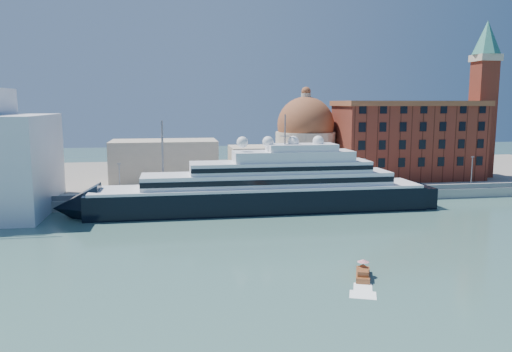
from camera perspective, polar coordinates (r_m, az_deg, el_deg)
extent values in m
plane|color=#396258|center=(92.83, 1.78, -7.02)|extent=(400.00, 400.00, 0.00)
cube|color=gray|center=(125.22, -1.28, -2.41)|extent=(180.00, 10.00, 2.50)
cube|color=slate|center=(165.39, -3.33, 0.12)|extent=(260.00, 72.00, 2.00)
cube|color=slate|center=(120.50, -0.97, -1.94)|extent=(180.00, 0.10, 1.20)
cube|color=black|center=(114.66, 0.40, -2.94)|extent=(76.51, 11.77, 6.38)
cone|color=black|center=(114.88, -19.81, -3.42)|extent=(9.81, 11.77, 11.77)
cube|color=black|center=(126.93, 17.68, -2.33)|extent=(5.89, 10.79, 5.89)
cube|color=white|center=(114.04, 0.40, -1.25)|extent=(74.55, 11.97, 0.59)
cube|color=white|center=(114.11, 1.37, -0.35)|extent=(56.90, 9.81, 2.94)
cube|color=black|center=(109.36, 1.86, -0.73)|extent=(56.90, 0.15, 1.18)
cube|color=white|center=(114.32, 2.82, 1.05)|extent=(41.20, 8.83, 2.55)
cube|color=white|center=(114.70, 4.27, 2.29)|extent=(27.47, 7.85, 2.35)
cube|color=white|center=(115.00, 5.23, 3.28)|extent=(15.70, 6.87, 1.57)
cylinder|color=slate|center=(113.77, 3.34, 5.33)|extent=(0.29, 0.29, 6.87)
sphere|color=white|center=(112.17, -1.57, 3.89)|extent=(2.55, 2.55, 2.55)
sphere|color=white|center=(113.14, 1.39, 3.93)|extent=(2.55, 2.55, 2.55)
sphere|color=white|center=(114.40, 4.29, 3.96)|extent=(2.55, 2.55, 2.55)
sphere|color=white|center=(115.95, 7.12, 3.97)|extent=(2.55, 2.55, 2.55)
cube|color=brown|center=(73.75, 12.12, -11.05)|extent=(3.83, 5.96, 0.94)
cube|color=brown|center=(72.59, 12.14, -10.70)|extent=(2.27, 2.75, 0.76)
cylinder|color=slate|center=(73.82, 12.14, -10.07)|extent=(0.06, 0.06, 1.51)
cone|color=red|center=(73.55, 12.16, -9.44)|extent=(1.70, 1.70, 0.38)
cube|color=maroon|center=(156.59, 16.92, 3.73)|extent=(42.00, 18.00, 22.00)
cube|color=brown|center=(156.16, 17.10, 7.94)|extent=(43.00, 19.00, 1.50)
cube|color=maroon|center=(168.33, 24.39, 5.87)|extent=(6.00, 6.00, 35.00)
cube|color=beige|center=(168.79, 24.78, 12.14)|extent=(7.00, 7.00, 2.00)
cone|color=#397D6D|center=(169.37, 24.90, 14.16)|extent=(8.40, 8.40, 10.00)
cylinder|color=beige|center=(151.86, 5.64, 2.40)|extent=(18.00, 18.00, 14.00)
sphere|color=brown|center=(151.20, 5.69, 5.80)|extent=(17.00, 17.00, 17.00)
cylinder|color=beige|center=(151.06, 5.73, 8.83)|extent=(3.00, 3.00, 3.00)
cube|color=beige|center=(147.08, 0.56, 1.47)|extent=(18.00, 14.00, 10.00)
cube|color=beige|center=(146.70, -10.42, 1.71)|extent=(30.00, 16.00, 12.00)
cylinder|color=slate|center=(120.74, -15.31, -0.58)|extent=(0.24, 0.24, 8.00)
cube|color=slate|center=(120.19, -15.39, 1.36)|extent=(0.80, 0.30, 0.25)
cylinder|color=slate|center=(121.41, -1.08, -0.23)|extent=(0.24, 0.24, 8.00)
cube|color=slate|center=(120.87, -1.09, 1.69)|extent=(0.80, 0.30, 0.25)
cylinder|color=slate|center=(129.24, 12.19, 0.10)|extent=(0.24, 0.24, 8.00)
cube|color=slate|center=(128.73, 12.24, 1.91)|extent=(0.80, 0.30, 0.25)
cylinder|color=slate|center=(143.06, 23.42, 0.38)|extent=(0.24, 0.24, 8.00)
cube|color=slate|center=(142.60, 23.52, 2.01)|extent=(0.80, 0.30, 0.25)
cylinder|color=slate|center=(121.47, -10.61, 2.01)|extent=(0.50, 0.50, 18.00)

